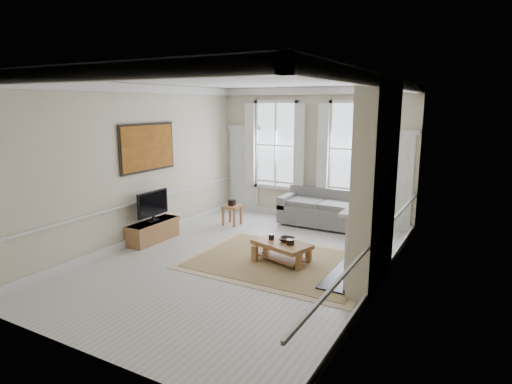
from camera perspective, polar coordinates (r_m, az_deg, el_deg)
The scene contains 23 objects.
floor at distance 8.38m, azimuth -1.88°, elevation -9.18°, with size 7.20×7.20×0.00m, color #B7B5AD.
ceiling at distance 7.84m, azimuth -2.05°, elevation 14.71°, with size 7.20×7.20×0.00m, color white.
back_wall at distance 11.15m, azimuth 7.63°, elevation 4.96°, with size 5.20×5.20×0.00m, color beige.
left_wall at distance 9.53m, azimuth -15.52°, elevation 3.51°, with size 7.20×7.20×0.00m, color beige.
right_wall at distance 6.99m, azimuth 16.65°, elevation 0.58°, with size 7.20×7.20×0.00m, color beige.
window_left at distance 11.51m, azimuth 2.67°, elevation 6.26°, with size 1.26×0.20×2.20m, color #B2BCC6, non-canonical shape.
window_right at distance 10.74m, azimuth 12.80°, elevation 5.60°, with size 1.26×0.20×2.20m, color #B2BCC6, non-canonical shape.
door_left at distance 12.08m, azimuth -1.60°, elevation 2.95°, with size 0.90×0.08×2.30m, color silver.
door_right at distance 10.62m, azimuth 17.81°, elevation 1.17°, with size 0.90×0.08×2.30m, color silver.
painting at distance 9.67m, azimuth -14.22°, elevation 5.78°, with size 0.05×1.66×1.06m, color #9E631B.
chimney_breast at distance 7.21m, azimuth 15.65°, elevation 0.98°, with size 0.35×1.70×3.38m, color beige.
hearth at distance 7.79m, azimuth 11.87°, elevation -10.91°, with size 0.55×1.50×0.05m, color black.
fireplace at distance 7.50m, azimuth 13.56°, elevation -6.13°, with size 0.21×1.45×1.33m.
mirror at distance 7.21m, azimuth 14.14°, elevation 3.88°, with size 0.06×1.26×1.06m, color #BA8733.
sofa at distance 10.77m, azimuth 8.85°, elevation -2.50°, with size 2.01×0.98×0.90m.
side_table at distance 10.70m, azimuth -3.22°, elevation -2.36°, with size 0.43×0.43×0.50m.
rug at distance 8.32m, azimuth 3.43°, elevation -9.28°, with size 3.50×2.60×0.02m, color #9B7C50.
coffee_table at distance 8.21m, azimuth 3.46°, elevation -7.24°, with size 1.21×0.90×0.40m.
ceramic_pot_a at distance 8.32m, azimuth 2.06°, elevation -6.01°, with size 0.11×0.11×0.11m, color black.
ceramic_pot_b at distance 8.05m, azimuth 4.61°, elevation -6.68°, with size 0.14×0.14×0.10m, color black.
bowl at distance 8.24m, azimuth 4.09°, elevation -6.33°, with size 0.30×0.30×0.07m, color black.
tv_stand at distance 9.74m, azimuth -13.51°, elevation -5.11°, with size 0.41×1.27×0.45m, color brown.
tv at distance 9.57m, azimuth -13.58°, elevation -1.56°, with size 0.08×0.90×0.68m.
Camera 1 is at (4.04, -6.71, 2.99)m, focal length 30.00 mm.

